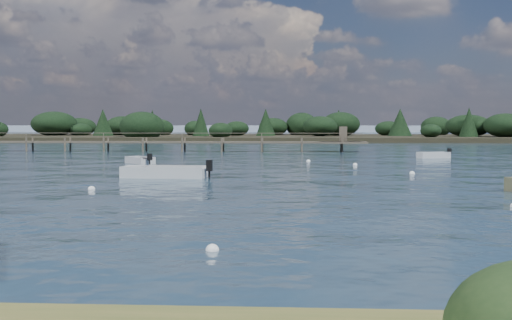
# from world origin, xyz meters

# --- Properties ---
(ground) EXTENTS (400.00, 400.00, 0.00)m
(ground) POSITION_xyz_m (0.00, 60.00, 0.00)
(ground) COLOR #192B3A
(ground) RESTS_ON ground
(tender_far_grey_b) EXTENTS (3.16, 1.97, 1.06)m
(tender_far_grey_b) POSITION_xyz_m (10.88, 35.64, 0.15)
(tender_far_grey_b) COLOR #A8ACAF
(tender_far_grey_b) RESTS_ON ground
(dinghy_mid_grey) EXTENTS (5.02, 2.01, 1.26)m
(dinghy_mid_grey) POSITION_xyz_m (-8.45, 14.24, 0.17)
(dinghy_mid_grey) COLOR #A8ACAF
(dinghy_mid_grey) RESTS_ON ground
(tender_far_grey) EXTENTS (2.71, 2.95, 1.03)m
(tender_far_grey) POSITION_xyz_m (-12.79, 26.56, 0.14)
(tender_far_grey) COLOR #A8ACAF
(tender_far_grey) RESTS_ON ground
(buoy_a) EXTENTS (0.32, 0.32, 0.32)m
(buoy_a) POSITION_xyz_m (-3.20, -6.07, 0.00)
(buoy_a) COLOR white
(buoy_a) RESTS_ON ground
(buoy_c) EXTENTS (0.32, 0.32, 0.32)m
(buoy_c) POSITION_xyz_m (-10.43, 7.58, 0.00)
(buoy_c) COLOR white
(buoy_c) RESTS_ON ground
(buoy_e) EXTENTS (0.32, 0.32, 0.32)m
(buoy_e) POSITION_xyz_m (-0.11, 29.91, 0.00)
(buoy_e) COLOR white
(buoy_e) RESTS_ON ground
(buoy_extra_a) EXTENTS (0.32, 0.32, 0.32)m
(buoy_extra_a) POSITION_xyz_m (3.15, 25.66, 0.00)
(buoy_extra_a) COLOR white
(buoy_extra_a) RESTS_ON ground
(buoy_extra_b) EXTENTS (0.32, 0.32, 0.32)m
(buoy_extra_b) POSITION_xyz_m (5.77, 17.70, 0.00)
(buoy_extra_b) COLOR white
(buoy_extra_b) RESTS_ON ground
(jetty) EXTENTS (64.50, 3.20, 3.40)m
(jetty) POSITION_xyz_m (-21.74, 47.99, 0.98)
(jetty) COLOR #50483A
(jetty) RESTS_ON ground
(far_headland) EXTENTS (190.00, 40.00, 5.80)m
(far_headland) POSITION_xyz_m (25.00, 100.00, 1.96)
(far_headland) COLOR black
(far_headland) RESTS_ON ground
(distant_haze) EXTENTS (280.00, 20.00, 2.40)m
(distant_haze) POSITION_xyz_m (-90.00, 230.00, 0.00)
(distant_haze) COLOR #8592A5
(distant_haze) RESTS_ON ground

